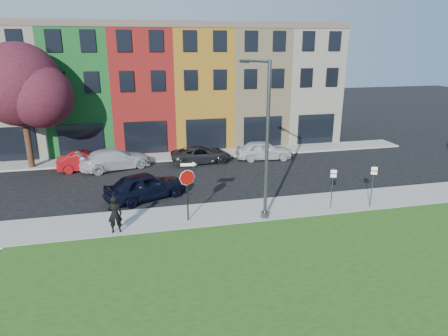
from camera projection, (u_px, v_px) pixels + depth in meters
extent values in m
plane|color=black|center=(269.00, 236.00, 19.02)|extent=(120.00, 120.00, 0.00)
cube|color=gray|center=(285.00, 208.00, 22.23)|extent=(40.00, 3.00, 0.12)
cube|color=gray|center=(173.00, 156.00, 32.30)|extent=(40.00, 2.40, 0.12)
cube|color=beige|center=(22.00, 90.00, 34.00)|extent=(5.00, 10.00, 10.00)
cube|color=#268E37|center=(83.00, 89.00, 35.08)|extent=(5.00, 10.00, 10.00)
cube|color=red|center=(141.00, 87.00, 36.16)|extent=(5.00, 10.00, 10.00)
cube|color=gold|center=(196.00, 86.00, 37.24)|extent=(5.00, 10.00, 10.00)
cube|color=tan|center=(247.00, 85.00, 38.32)|extent=(5.00, 10.00, 10.00)
cube|color=beige|center=(296.00, 84.00, 39.40)|extent=(5.00, 10.00, 10.00)
cube|color=black|center=(177.00, 136.00, 33.04)|extent=(30.00, 0.12, 2.60)
cylinder|color=black|center=(187.00, 192.00, 20.09)|extent=(0.08, 0.08, 3.07)
cylinder|color=white|center=(187.00, 178.00, 19.84)|extent=(0.82, 0.13, 0.82)
cylinder|color=maroon|center=(187.00, 178.00, 19.82)|extent=(0.78, 0.12, 0.78)
cube|color=black|center=(187.00, 165.00, 19.64)|extent=(1.05, 0.17, 0.34)
cube|color=white|center=(187.00, 165.00, 19.61)|extent=(0.66, 0.10, 0.14)
imported|color=black|center=(115.00, 214.00, 18.94)|extent=(0.69, 0.47, 1.86)
imported|color=black|center=(146.00, 186.00, 23.42)|extent=(5.39, 6.17, 1.63)
imported|color=maroon|center=(87.00, 161.00, 28.83)|extent=(2.14, 4.40, 1.37)
imported|color=#B9B9BE|center=(115.00, 159.00, 29.09)|extent=(5.12, 6.38, 1.50)
imported|color=black|center=(201.00, 154.00, 30.70)|extent=(2.90, 4.96, 1.28)
imported|color=beige|center=(264.00, 150.00, 31.52)|extent=(2.63, 4.74, 1.50)
cylinder|color=#494B4E|center=(267.00, 143.00, 19.66)|extent=(0.18, 0.18, 7.97)
cylinder|color=#494B4E|center=(265.00, 215.00, 20.80)|extent=(0.40, 0.40, 0.30)
cylinder|color=#494B4E|center=(257.00, 61.00, 19.31)|extent=(0.74, 1.94, 0.12)
cube|color=#494B4E|center=(244.00, 61.00, 20.23)|extent=(0.41, 0.60, 0.16)
cylinder|color=#494B4E|center=(332.00, 188.00, 21.77)|extent=(0.05, 0.05, 2.29)
cube|color=white|center=(334.00, 174.00, 21.50)|extent=(0.30, 0.14, 0.42)
cube|color=maroon|center=(334.00, 174.00, 21.48)|extent=(0.30, 0.13, 0.06)
cylinder|color=#494B4E|center=(372.00, 186.00, 21.81)|extent=(0.05, 0.05, 2.46)
cube|color=white|center=(374.00, 171.00, 21.51)|extent=(0.30, 0.14, 0.42)
cube|color=maroon|center=(374.00, 171.00, 21.49)|extent=(0.30, 0.14, 0.06)
cylinder|color=black|center=(28.00, 141.00, 28.82)|extent=(0.44, 0.44, 3.93)
sphere|color=black|center=(20.00, 85.00, 27.63)|extent=(5.79, 5.79, 5.79)
sphere|color=black|center=(41.00, 96.00, 27.35)|extent=(4.34, 4.34, 4.34)
sphere|color=black|center=(5.00, 92.00, 28.46)|extent=(4.05, 4.05, 4.05)
sphere|color=black|center=(24.00, 69.00, 27.93)|extent=(3.47, 3.47, 3.47)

